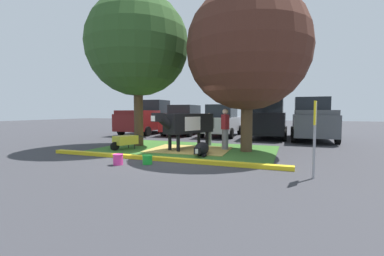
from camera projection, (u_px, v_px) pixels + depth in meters
The scene contains 19 objects.
ground_plane at pixel (173, 159), 8.84m from camera, with size 80.00×80.00×0.00m, color #38383D.
grass_island at pixel (185, 149), 10.92m from camera, with size 7.30×4.81×0.02m, color #386B28.
curb_yellow at pixel (156, 158), 8.53m from camera, with size 8.50×0.24×0.12m, color yellow.
hay_bedding at pixel (189, 150), 10.72m from camera, with size 3.20×2.40×0.04m, color tan.
shade_tree_left at pixel (138, 45), 11.84m from camera, with size 4.63×4.63×6.93m.
shade_tree_right at pixel (248, 49), 10.06m from camera, with size 4.77×4.77×6.41m.
cow_holstein at pixel (187, 124), 10.79m from camera, with size 1.61×2.99×1.54m.
calf_lying at pixel (202, 149), 9.42m from camera, with size 0.58×1.32×0.48m.
person_handler at pixel (225, 128), 10.64m from camera, with size 0.34×0.52×1.70m.
person_visitor_near at pixel (209, 129), 12.09m from camera, with size 0.53×0.34×1.51m.
wheelbarrow at pixel (125, 140), 10.90m from camera, with size 1.00×1.59×0.63m.
parking_sign at pixel (315, 124), 6.14m from camera, with size 0.10×0.44×1.85m.
bucket_pink at pixel (118, 159), 7.80m from camera, with size 0.31×0.31×0.33m.
bucket_green at pixel (147, 159), 7.90m from camera, with size 0.32×0.32×0.28m.
pickup_truck_black at pixel (148, 118), 18.67m from camera, with size 2.27×5.42×2.42m.
sedan_red at pixel (185, 120), 17.83m from camera, with size 2.06×4.42×2.02m.
sedan_silver at pixel (222, 121), 16.74m from camera, with size 2.06×4.42×2.02m.
suv_black at pixel (268, 117), 15.59m from camera, with size 2.16×4.62×2.52m.
pickup_truck_maroon at pixel (312, 120), 14.66m from camera, with size 2.27×5.42×2.42m.
Camera 1 is at (3.75, -7.95, 1.60)m, focal length 24.38 mm.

